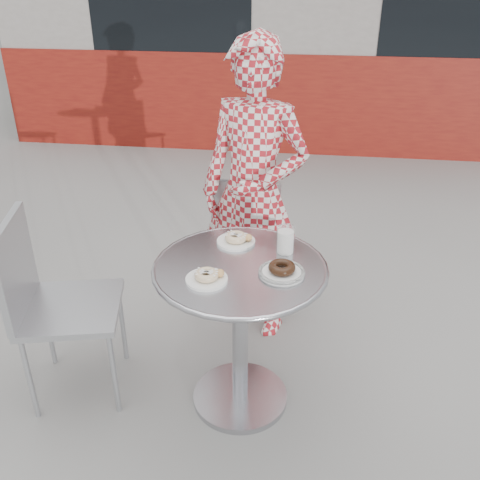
# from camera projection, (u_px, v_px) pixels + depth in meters

# --- Properties ---
(ground) EXTENTS (60.00, 60.00, 0.00)m
(ground) POSITION_uv_depth(u_px,v_px,m) (246.00, 403.00, 2.51)
(ground) COLOR #979490
(ground) RESTS_ON ground
(bistro_table) EXTENTS (0.73, 0.73, 0.74)m
(bistro_table) POSITION_uv_depth(u_px,v_px,m) (240.00, 302.00, 2.27)
(bistro_table) COLOR silver
(bistro_table) RESTS_ON ground
(chair_far) EXTENTS (0.40, 0.40, 0.80)m
(chair_far) POSITION_uv_depth(u_px,v_px,m) (250.00, 257.00, 3.23)
(chair_far) COLOR #AAACB2
(chair_far) RESTS_ON ground
(chair_left) EXTENTS (0.51, 0.51, 0.90)m
(chair_left) POSITION_uv_depth(u_px,v_px,m) (74.00, 340.00, 2.49)
(chair_left) COLOR #AAACB2
(chair_left) RESTS_ON ground
(seated_person) EXTENTS (0.66, 0.54, 1.57)m
(seated_person) POSITION_uv_depth(u_px,v_px,m) (254.00, 194.00, 2.71)
(seated_person) COLOR maroon
(seated_person) RESTS_ON ground
(plate_far) EXTENTS (0.17, 0.17, 0.05)m
(plate_far) POSITION_uv_depth(u_px,v_px,m) (237.00, 239.00, 2.35)
(plate_far) COLOR white
(plate_far) RESTS_ON bistro_table
(plate_near) EXTENTS (0.17, 0.17, 0.04)m
(plate_near) POSITION_uv_depth(u_px,v_px,m) (207.00, 277.00, 2.08)
(plate_near) COLOR white
(plate_near) RESTS_ON bistro_table
(plate_checker) EXTENTS (0.19, 0.19, 0.05)m
(plate_checker) POSITION_uv_depth(u_px,v_px,m) (282.00, 271.00, 2.13)
(plate_checker) COLOR white
(plate_checker) RESTS_ON bistro_table
(milk_cup) EXTENTS (0.08, 0.08, 0.12)m
(milk_cup) POSITION_uv_depth(u_px,v_px,m) (285.00, 240.00, 2.26)
(milk_cup) COLOR white
(milk_cup) RESTS_ON bistro_table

